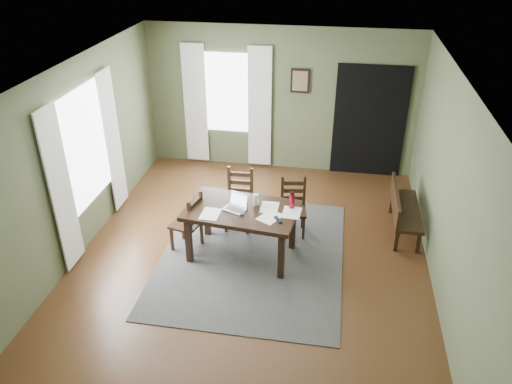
% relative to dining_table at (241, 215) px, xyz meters
% --- Properties ---
extents(ground, '(5.00, 6.00, 0.01)m').
position_rel_dining_table_xyz_m(ground, '(0.16, -0.00, -0.69)').
color(ground, '#492C16').
extents(room_shell, '(5.02, 6.02, 2.71)m').
position_rel_dining_table_xyz_m(room_shell, '(0.16, -0.00, 1.12)').
color(room_shell, '#4F593A').
rests_on(room_shell, ground).
extents(rug, '(2.60, 3.20, 0.01)m').
position_rel_dining_table_xyz_m(rug, '(0.16, -0.00, -0.68)').
color(rug, '#3C3C3C').
rests_on(rug, ground).
extents(dining_table, '(1.64, 1.09, 0.77)m').
position_rel_dining_table_xyz_m(dining_table, '(0.00, 0.00, 0.00)').
color(dining_table, black).
rests_on(dining_table, rug).
extents(chair_end, '(0.48, 0.48, 0.90)m').
position_rel_dining_table_xyz_m(chair_end, '(-0.79, 0.03, -0.24)').
color(chair_end, black).
rests_on(chair_end, rug).
extents(chair_back_left, '(0.42, 0.42, 0.96)m').
position_rel_dining_table_xyz_m(chair_back_left, '(-0.19, 0.76, -0.22)').
color(chair_back_left, black).
rests_on(chair_back_left, rug).
extents(chair_back_right, '(0.44, 0.45, 0.90)m').
position_rel_dining_table_xyz_m(chair_back_right, '(0.66, 0.72, -0.24)').
color(chair_back_right, black).
rests_on(chair_back_right, rug).
extents(bench, '(0.41, 1.27, 0.72)m').
position_rel_dining_table_xyz_m(bench, '(2.31, 1.03, -0.26)').
color(bench, black).
rests_on(bench, ground).
extents(laptop, '(0.37, 0.34, 0.21)m').
position_rel_dining_table_xyz_m(laptop, '(-0.07, 0.00, 0.15)').
color(laptop, '#B7B7BC').
rests_on(laptop, dining_table).
extents(computer_mouse, '(0.08, 0.11, 0.03)m').
position_rel_dining_table_xyz_m(computer_mouse, '(0.04, -0.15, 0.11)').
color(computer_mouse, '#3F3F42').
rests_on(computer_mouse, dining_table).
extents(tv_remote, '(0.14, 0.17, 0.02)m').
position_rel_dining_table_xyz_m(tv_remote, '(0.54, -0.21, 0.10)').
color(tv_remote, black).
rests_on(tv_remote, dining_table).
extents(drinking_glass, '(0.08, 0.08, 0.17)m').
position_rel_dining_table_xyz_m(drinking_glass, '(0.18, 0.14, 0.18)').
color(drinking_glass, silver).
rests_on(drinking_glass, dining_table).
extents(water_bottle, '(0.08, 0.08, 0.25)m').
position_rel_dining_table_xyz_m(water_bottle, '(0.69, 0.15, 0.21)').
color(water_bottle, '#A70C21').
rests_on(water_bottle, dining_table).
extents(paper_a, '(0.26, 0.33, 0.00)m').
position_rel_dining_table_xyz_m(paper_a, '(-0.39, -0.21, 0.10)').
color(paper_a, white).
rests_on(paper_a, dining_table).
extents(paper_b, '(0.38, 0.41, 0.00)m').
position_rel_dining_table_xyz_m(paper_b, '(0.43, -0.15, 0.10)').
color(paper_b, white).
rests_on(paper_b, dining_table).
extents(paper_c, '(0.25, 0.32, 0.00)m').
position_rel_dining_table_xyz_m(paper_c, '(0.38, 0.10, 0.10)').
color(paper_c, white).
rests_on(paper_c, dining_table).
extents(paper_d, '(0.27, 0.34, 0.00)m').
position_rel_dining_table_xyz_m(paper_d, '(0.70, 0.01, 0.10)').
color(paper_d, white).
rests_on(paper_d, dining_table).
extents(window_left, '(0.01, 1.30, 1.70)m').
position_rel_dining_table_xyz_m(window_left, '(-2.31, 0.20, 0.76)').
color(window_left, white).
rests_on(window_left, ground).
extents(window_back, '(1.00, 0.01, 1.50)m').
position_rel_dining_table_xyz_m(window_back, '(-0.84, 2.97, 0.76)').
color(window_back, white).
rests_on(window_back, ground).
extents(curtain_left_near, '(0.03, 0.48, 2.30)m').
position_rel_dining_table_xyz_m(curtain_left_near, '(-2.28, -0.62, 0.51)').
color(curtain_left_near, silver).
rests_on(curtain_left_near, ground).
extents(curtain_left_far, '(0.03, 0.48, 2.30)m').
position_rel_dining_table_xyz_m(curtain_left_far, '(-2.28, 1.02, 0.51)').
color(curtain_left_far, silver).
rests_on(curtain_left_far, ground).
extents(curtain_back_left, '(0.44, 0.03, 2.30)m').
position_rel_dining_table_xyz_m(curtain_back_left, '(-1.46, 2.94, 0.51)').
color(curtain_back_left, silver).
rests_on(curtain_back_left, ground).
extents(curtain_back_right, '(0.44, 0.03, 2.30)m').
position_rel_dining_table_xyz_m(curtain_back_right, '(-0.22, 2.94, 0.51)').
color(curtain_back_right, silver).
rests_on(curtain_back_right, ground).
extents(framed_picture, '(0.34, 0.03, 0.44)m').
position_rel_dining_table_xyz_m(framed_picture, '(0.51, 2.97, 1.06)').
color(framed_picture, black).
rests_on(framed_picture, ground).
extents(doorway_back, '(1.30, 0.03, 2.10)m').
position_rel_dining_table_xyz_m(doorway_back, '(1.81, 2.97, 0.36)').
color(doorway_back, black).
rests_on(doorway_back, ground).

